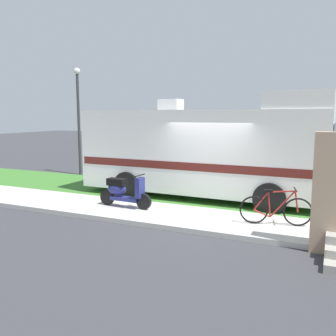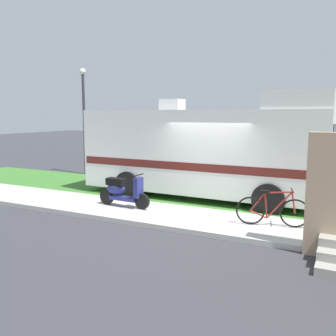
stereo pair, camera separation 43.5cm
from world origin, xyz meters
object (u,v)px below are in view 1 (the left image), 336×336
at_px(scooter, 123,191).
at_px(motorhome_rv, 206,150).
at_px(bottle_green, 323,231).
at_px(bicycle, 276,209).
at_px(pickup_truck_far, 226,148).
at_px(street_lamp_post, 78,112).
at_px(pickup_truck_near, 295,159).

bearing_deg(scooter, motorhome_rv, 57.93).
distance_m(scooter, bottle_green, 5.31).
distance_m(bicycle, bottle_green, 1.21).
xyz_separation_m(pickup_truck_far, street_lamp_post, (-5.30, -5.35, 1.88)).
bearing_deg(scooter, bottle_green, -5.25).
bearing_deg(bicycle, pickup_truck_far, 111.79).
distance_m(pickup_truck_far, street_lamp_post, 7.76).
relative_size(motorhome_rv, bicycle, 4.70).
relative_size(pickup_truck_far, bottle_green, 19.83).
xyz_separation_m(pickup_truck_far, bottle_green, (5.08, -10.52, -0.73)).
height_order(motorhome_rv, bicycle, motorhome_rv).
height_order(motorhome_rv, scooter, motorhome_rv).
bearing_deg(motorhome_rv, pickup_truck_near, 60.74).
distance_m(scooter, bicycle, 4.21).
distance_m(pickup_truck_near, street_lamp_post, 9.49).
bearing_deg(pickup_truck_near, scooter, -120.35).
bearing_deg(pickup_truck_near, motorhome_rv, -119.26).
height_order(scooter, pickup_truck_near, pickup_truck_near).
relative_size(scooter, bottle_green, 5.87).
height_order(motorhome_rv, bottle_green, motorhome_rv).
bearing_deg(pickup_truck_near, street_lamp_post, -167.08).
distance_m(bicycle, street_lamp_post, 10.68).
bearing_deg(pickup_truck_near, pickup_truck_far, 138.96).
xyz_separation_m(bicycle, street_lamp_post, (-9.31, 4.68, 2.34)).
xyz_separation_m(scooter, bicycle, (4.21, 0.00, -0.08)).
bearing_deg(scooter, bicycle, 0.01).
distance_m(motorhome_rv, pickup_truck_near, 4.85).
bearing_deg(scooter, pickup_truck_near, 59.65).
relative_size(pickup_truck_near, pickup_truck_far, 0.93).
bearing_deg(bicycle, bottle_green, -24.32).
bearing_deg(pickup_truck_far, street_lamp_post, -134.74).
xyz_separation_m(scooter, street_lamp_post, (-5.11, 4.68, 2.27)).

